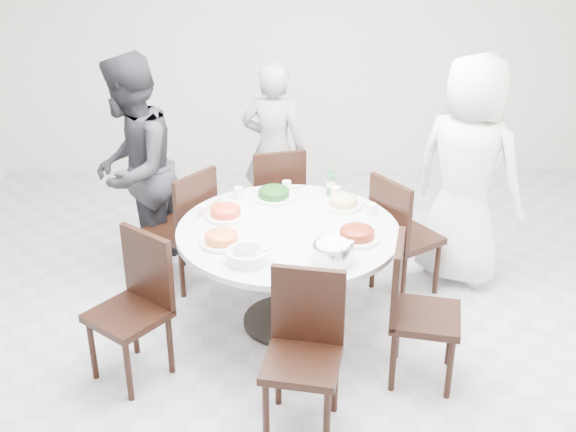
{
  "coord_description": "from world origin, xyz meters",
  "views": [
    {
      "loc": [
        -0.15,
        -4.15,
        2.93
      ],
      "look_at": [
        -0.07,
        0.2,
        0.82
      ],
      "focal_mm": 45.0,
      "sensor_mm": 36.0,
      "label": 1
    }
  ],
  "objects_px": {
    "chair_n": "(275,199)",
    "rice_bowl": "(333,253)",
    "chair_ne": "(407,235)",
    "chair_nw": "(180,226)",
    "chair_s": "(302,360)",
    "diner_right": "(468,172)",
    "soup_bowl": "(247,256)",
    "dining_table": "(288,277)",
    "diner_left": "(133,170)",
    "beverage_bottle": "(331,182)",
    "chair_sw": "(127,312)",
    "diner_middle": "(274,150)",
    "chair_se": "(426,314)"
  },
  "relations": [
    {
      "from": "chair_n",
      "to": "rice_bowl",
      "type": "distance_m",
      "value": 1.61
    },
    {
      "from": "chair_nw",
      "to": "diner_left",
      "type": "bearing_deg",
      "value": -73.98
    },
    {
      "from": "chair_nw",
      "to": "chair_n",
      "type": "bearing_deg",
      "value": 163.01
    },
    {
      "from": "diner_left",
      "to": "beverage_bottle",
      "type": "xyz_separation_m",
      "value": [
        1.48,
        -0.2,
        -0.02
      ]
    },
    {
      "from": "chair_ne",
      "to": "diner_right",
      "type": "distance_m",
      "value": 0.66
    },
    {
      "from": "chair_se",
      "to": "soup_bowl",
      "type": "distance_m",
      "value": 1.15
    },
    {
      "from": "dining_table",
      "to": "chair_n",
      "type": "distance_m",
      "value": 1.1
    },
    {
      "from": "chair_nw",
      "to": "chair_s",
      "type": "height_order",
      "value": "same"
    },
    {
      "from": "chair_ne",
      "to": "diner_right",
      "type": "bearing_deg",
      "value": -97.65
    },
    {
      "from": "chair_nw",
      "to": "diner_middle",
      "type": "xyz_separation_m",
      "value": [
        0.72,
        0.88,
        0.28
      ]
    },
    {
      "from": "chair_n",
      "to": "diner_left",
      "type": "bearing_deg",
      "value": 4.97
    },
    {
      "from": "chair_nw",
      "to": "soup_bowl",
      "type": "relative_size",
      "value": 3.79
    },
    {
      "from": "chair_sw",
      "to": "rice_bowl",
      "type": "xyz_separation_m",
      "value": [
        1.26,
        0.13,
        0.33
      ]
    },
    {
      "from": "chair_ne",
      "to": "chair_s",
      "type": "bearing_deg",
      "value": 117.65
    },
    {
      "from": "chair_se",
      "to": "dining_table",
      "type": "bearing_deg",
      "value": 66.3
    },
    {
      "from": "diner_middle",
      "to": "diner_left",
      "type": "relative_size",
      "value": 0.86
    },
    {
      "from": "chair_s",
      "to": "soup_bowl",
      "type": "height_order",
      "value": "chair_s"
    },
    {
      "from": "dining_table",
      "to": "diner_left",
      "type": "relative_size",
      "value": 0.85
    },
    {
      "from": "chair_ne",
      "to": "chair_s",
      "type": "height_order",
      "value": "same"
    },
    {
      "from": "chair_sw",
      "to": "beverage_bottle",
      "type": "relative_size",
      "value": 4.31
    },
    {
      "from": "dining_table",
      "to": "diner_right",
      "type": "relative_size",
      "value": 0.85
    },
    {
      "from": "chair_n",
      "to": "chair_sw",
      "type": "bearing_deg",
      "value": 48.26
    },
    {
      "from": "diner_middle",
      "to": "chair_n",
      "type": "bearing_deg",
      "value": 105.81
    },
    {
      "from": "chair_s",
      "to": "diner_left",
      "type": "distance_m",
      "value": 2.21
    },
    {
      "from": "chair_s",
      "to": "beverage_bottle",
      "type": "relative_size",
      "value": 4.31
    },
    {
      "from": "chair_ne",
      "to": "rice_bowl",
      "type": "bearing_deg",
      "value": 111.17
    },
    {
      "from": "diner_left",
      "to": "rice_bowl",
      "type": "height_order",
      "value": "diner_left"
    },
    {
      "from": "chair_ne",
      "to": "beverage_bottle",
      "type": "distance_m",
      "value": 0.7
    },
    {
      "from": "diner_left",
      "to": "chair_se",
      "type": "bearing_deg",
      "value": 62.33
    },
    {
      "from": "chair_ne",
      "to": "diner_middle",
      "type": "height_order",
      "value": "diner_middle"
    },
    {
      "from": "chair_se",
      "to": "beverage_bottle",
      "type": "distance_m",
      "value": 1.33
    },
    {
      "from": "chair_nw",
      "to": "chair_s",
      "type": "relative_size",
      "value": 1.0
    },
    {
      "from": "diner_right",
      "to": "diner_left",
      "type": "height_order",
      "value": "diner_right"
    },
    {
      "from": "diner_right",
      "to": "beverage_bottle",
      "type": "height_order",
      "value": "diner_right"
    },
    {
      "from": "chair_ne",
      "to": "rice_bowl",
      "type": "distance_m",
      "value": 1.12
    },
    {
      "from": "beverage_bottle",
      "to": "diner_middle",
      "type": "bearing_deg",
      "value": 114.03
    },
    {
      "from": "chair_sw",
      "to": "diner_right",
      "type": "relative_size",
      "value": 0.54
    },
    {
      "from": "chair_nw",
      "to": "diner_right",
      "type": "bearing_deg",
      "value": 129.87
    },
    {
      "from": "chair_n",
      "to": "chair_se",
      "type": "xyz_separation_m",
      "value": [
        0.92,
        -1.71,
        0.0
      ]
    },
    {
      "from": "chair_ne",
      "to": "diner_right",
      "type": "relative_size",
      "value": 0.54
    },
    {
      "from": "diner_left",
      "to": "soup_bowl",
      "type": "relative_size",
      "value": 7.01
    },
    {
      "from": "chair_s",
      "to": "diner_right",
      "type": "height_order",
      "value": "diner_right"
    },
    {
      "from": "chair_ne",
      "to": "rice_bowl",
      "type": "relative_size",
      "value": 3.72
    },
    {
      "from": "chair_ne",
      "to": "chair_nw",
      "type": "relative_size",
      "value": 1.0
    },
    {
      "from": "chair_s",
      "to": "beverage_bottle",
      "type": "bearing_deg",
      "value": 92.65
    },
    {
      "from": "chair_s",
      "to": "diner_middle",
      "type": "bearing_deg",
      "value": 105.43
    },
    {
      "from": "diner_left",
      "to": "rice_bowl",
      "type": "bearing_deg",
      "value": 57.01
    },
    {
      "from": "chair_se",
      "to": "beverage_bottle",
      "type": "height_order",
      "value": "beverage_bottle"
    },
    {
      "from": "chair_ne",
      "to": "chair_sw",
      "type": "relative_size",
      "value": 1.0
    },
    {
      "from": "chair_se",
      "to": "rice_bowl",
      "type": "distance_m",
      "value": 0.68
    }
  ]
}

